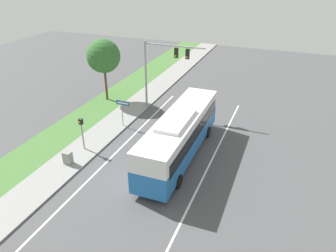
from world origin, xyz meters
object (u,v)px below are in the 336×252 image
(signal_gantry, at_px, (162,63))
(pedestrian_signal, at_px, (82,129))
(utility_cabinet, at_px, (68,158))
(street_sign, at_px, (123,108))
(bus, at_px, (180,133))

(signal_gantry, bearing_deg, pedestrian_signal, -106.61)
(utility_cabinet, bearing_deg, signal_gantry, 76.87)
(signal_gantry, height_order, pedestrian_signal, signal_gantry)
(street_sign, bearing_deg, bus, -24.33)
(bus, xyz_separation_m, utility_cabinet, (-7.17, -4.03, -1.41))
(bus, height_order, utility_cabinet, bus)
(signal_gantry, distance_m, utility_cabinet, 12.63)
(signal_gantry, relative_size, utility_cabinet, 7.30)
(signal_gantry, relative_size, street_sign, 2.64)
(bus, bearing_deg, street_sign, 155.67)
(street_sign, distance_m, utility_cabinet, 7.04)
(street_sign, bearing_deg, pedestrian_signal, -101.55)
(pedestrian_signal, bearing_deg, street_sign, 78.45)
(bus, distance_m, pedestrian_signal, 7.52)
(bus, distance_m, utility_cabinet, 8.35)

